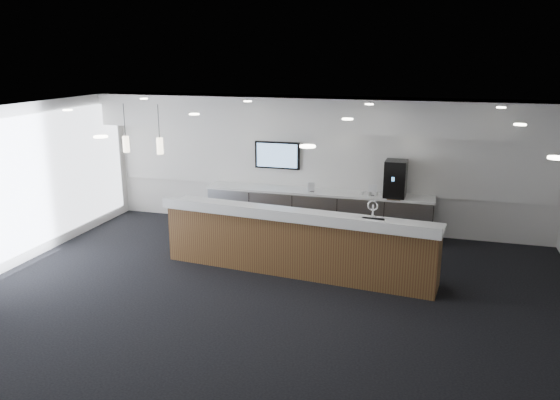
# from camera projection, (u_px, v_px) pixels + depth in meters

# --- Properties ---
(ground) EXTENTS (10.00, 10.00, 0.00)m
(ground) POSITION_uv_depth(u_px,v_px,m) (269.00, 299.00, 8.92)
(ground) COLOR black
(ground) RESTS_ON ground
(ceiling) EXTENTS (10.00, 8.00, 0.02)m
(ceiling) POSITION_uv_depth(u_px,v_px,m) (268.00, 114.00, 8.14)
(ceiling) COLOR black
(ceiling) RESTS_ON back_wall
(back_wall) EXTENTS (10.00, 0.02, 3.00)m
(back_wall) POSITION_uv_depth(u_px,v_px,m) (321.00, 163.00, 12.25)
(back_wall) COLOR silver
(back_wall) RESTS_ON ground
(left_wall) EXTENTS (0.02, 8.00, 3.00)m
(left_wall) POSITION_uv_depth(u_px,v_px,m) (5.00, 190.00, 9.87)
(left_wall) COLOR silver
(left_wall) RESTS_ON ground
(soffit_bulkhead) EXTENTS (10.00, 0.90, 0.70)m
(soffit_bulkhead) POSITION_uv_depth(u_px,v_px,m) (318.00, 114.00, 11.53)
(soffit_bulkhead) COLOR white
(soffit_bulkhead) RESTS_ON back_wall
(alcove_panel) EXTENTS (9.80, 0.06, 1.40)m
(alcove_panel) POSITION_uv_depth(u_px,v_px,m) (321.00, 159.00, 12.19)
(alcove_panel) COLOR white
(alcove_panel) RESTS_ON back_wall
(window_blinds_wall) EXTENTS (0.04, 7.36, 2.55)m
(window_blinds_wall) POSITION_uv_depth(u_px,v_px,m) (7.00, 190.00, 9.86)
(window_blinds_wall) COLOR silver
(window_blinds_wall) RESTS_ON left_wall
(back_credenza) EXTENTS (5.06, 0.66, 0.95)m
(back_credenza) POSITION_uv_depth(u_px,v_px,m) (317.00, 211.00, 12.18)
(back_credenza) COLOR #919499
(back_credenza) RESTS_ON ground
(wall_tv) EXTENTS (1.05, 0.08, 0.62)m
(wall_tv) POSITION_uv_depth(u_px,v_px,m) (277.00, 155.00, 12.39)
(wall_tv) COLOR black
(wall_tv) RESTS_ON back_wall
(pendant_left) EXTENTS (0.12, 0.12, 0.30)m
(pendant_left) POSITION_uv_depth(u_px,v_px,m) (153.00, 148.00, 9.72)
(pendant_left) COLOR #FAE9C3
(pendant_left) RESTS_ON ceiling
(pendant_right) EXTENTS (0.12, 0.12, 0.30)m
(pendant_right) POSITION_uv_depth(u_px,v_px,m) (119.00, 146.00, 9.91)
(pendant_right) COLOR #FAE9C3
(pendant_right) RESTS_ON ceiling
(ceiling_can_lights) EXTENTS (7.00, 5.00, 0.02)m
(ceiling_can_lights) POSITION_uv_depth(u_px,v_px,m) (268.00, 116.00, 8.15)
(ceiling_can_lights) COLOR white
(ceiling_can_lights) RESTS_ON ceiling
(service_counter) EXTENTS (5.15, 1.35, 1.49)m
(service_counter) POSITION_uv_depth(u_px,v_px,m) (297.00, 242.00, 9.89)
(service_counter) COLOR #53301B
(service_counter) RESTS_ON ground
(coffee_machine) EXTENTS (0.46, 0.59, 0.78)m
(coffee_machine) POSITION_uv_depth(u_px,v_px,m) (396.00, 179.00, 11.48)
(coffee_machine) COLOR black
(coffee_machine) RESTS_ON back_credenza
(info_sign_left) EXTENTS (0.15, 0.07, 0.21)m
(info_sign_left) POSITION_uv_depth(u_px,v_px,m) (311.00, 187.00, 11.94)
(info_sign_left) COLOR silver
(info_sign_left) RESTS_ON back_credenza
(info_sign_right) EXTENTS (0.18, 0.04, 0.24)m
(info_sign_right) POSITION_uv_depth(u_px,v_px,m) (373.00, 190.00, 11.61)
(info_sign_right) COLOR silver
(info_sign_right) RESTS_ON back_credenza
(cup_0) EXTENTS (0.10, 0.10, 0.09)m
(cup_0) POSITION_uv_depth(u_px,v_px,m) (389.00, 195.00, 11.51)
(cup_0) COLOR white
(cup_0) RESTS_ON back_credenza
(cup_1) EXTENTS (0.14, 0.14, 0.09)m
(cup_1) POSITION_uv_depth(u_px,v_px,m) (382.00, 194.00, 11.55)
(cup_1) COLOR white
(cup_1) RESTS_ON back_credenza
(cup_2) EXTENTS (0.12, 0.12, 0.09)m
(cup_2) POSITION_uv_depth(u_px,v_px,m) (376.00, 194.00, 11.59)
(cup_2) COLOR white
(cup_2) RESTS_ON back_credenza
(cup_3) EXTENTS (0.13, 0.13, 0.09)m
(cup_3) POSITION_uv_depth(u_px,v_px,m) (369.00, 194.00, 11.63)
(cup_3) COLOR white
(cup_3) RESTS_ON back_credenza
(cup_4) EXTENTS (0.13, 0.13, 0.09)m
(cup_4) POSITION_uv_depth(u_px,v_px,m) (363.00, 193.00, 11.66)
(cup_4) COLOR white
(cup_4) RESTS_ON back_credenza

